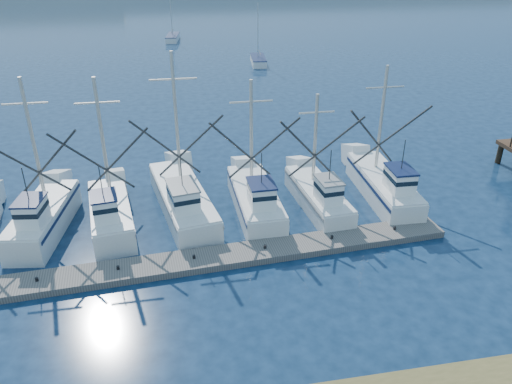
% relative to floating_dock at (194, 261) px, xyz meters
% --- Properties ---
extents(ground, '(500.00, 500.00, 0.00)m').
position_rel_floating_dock_xyz_m(ground, '(6.04, -5.51, -0.20)').
color(ground, '#0B1C33').
rests_on(ground, ground).
extents(floating_dock, '(29.61, 4.04, 0.39)m').
position_rel_floating_dock_xyz_m(floating_dock, '(0.00, 0.00, 0.00)').
color(floating_dock, '#67625C').
rests_on(floating_dock, ground).
extents(trawler_fleet, '(28.76, 9.93, 9.94)m').
position_rel_floating_dock_xyz_m(trawler_fleet, '(0.31, 5.08, 0.78)').
color(trawler_fleet, white).
rests_on(trawler_fleet, ground).
extents(sailboat_near, '(2.44, 6.07, 8.10)m').
position_rel_floating_dock_xyz_m(sailboat_near, '(12.41, 47.09, 0.30)').
color(sailboat_near, white).
rests_on(sailboat_near, ground).
extents(sailboat_far, '(2.68, 6.50, 8.10)m').
position_rel_floating_dock_xyz_m(sailboat_far, '(1.16, 67.51, 0.29)').
color(sailboat_far, white).
rests_on(sailboat_far, ground).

